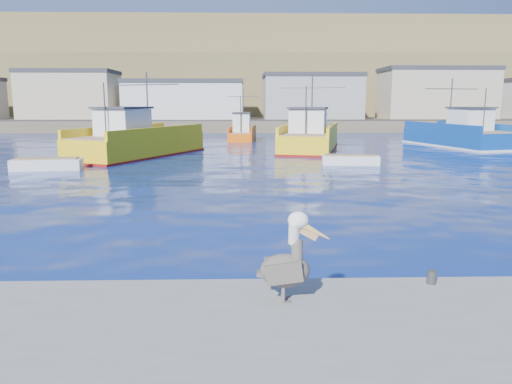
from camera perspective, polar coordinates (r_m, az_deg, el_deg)
ground at (r=14.16m, az=2.69°, el=-7.57°), size 260.00×260.00×0.00m
dock_bollards at (r=10.82m, az=7.29°, el=-9.74°), size 36.20×0.20×0.30m
far_shore at (r=122.74m, az=-1.12°, el=12.45°), size 200.00×81.00×24.00m
trawler_yellow_a at (r=41.08m, az=-13.45°, el=5.55°), size 9.63×13.89×6.77m
trawler_yellow_b at (r=45.48m, az=6.14°, el=6.15°), size 7.18×13.22×6.68m
trawler_blue at (r=52.94m, az=22.13°, el=6.03°), size 7.16×13.12×6.66m
boat_orange at (r=56.80m, az=-1.57°, el=6.89°), size 3.68×7.24×5.91m
skiff_left at (r=34.95m, az=-22.77°, el=2.85°), size 4.45×2.00×0.94m
skiff_mid at (r=35.48m, az=10.73°, el=3.52°), size 4.04×1.81×0.85m
pelican at (r=9.76m, az=3.63°, el=-8.11°), size 1.45×0.62×1.79m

